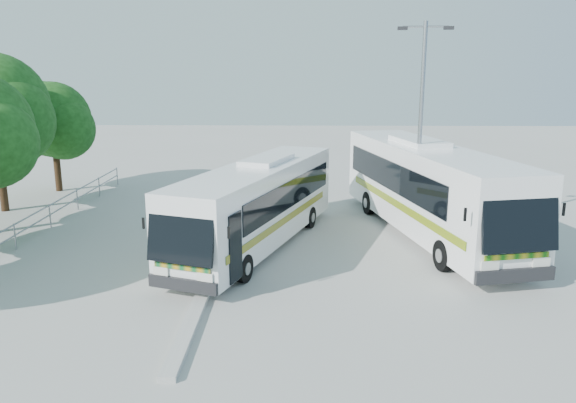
{
  "coord_description": "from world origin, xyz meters",
  "views": [
    {
      "loc": [
        0.51,
        -16.72,
        6.57
      ],
      "look_at": [
        0.13,
        2.94,
        1.9
      ],
      "focal_mm": 35.0,
      "sensor_mm": 36.0,
      "label": 1
    }
  ],
  "objects_px": {
    "tree_far_e": "(54,120)",
    "coach_adjacent": "(428,187)",
    "lamppost": "(420,123)",
    "coach_main": "(258,203)"
  },
  "relations": [
    {
      "from": "coach_adjacent",
      "to": "coach_main",
      "type": "bearing_deg",
      "value": -177.43
    },
    {
      "from": "tree_far_e",
      "to": "coach_adjacent",
      "type": "relative_size",
      "value": 0.45
    },
    {
      "from": "coach_adjacent",
      "to": "lamppost",
      "type": "relative_size",
      "value": 1.58
    },
    {
      "from": "lamppost",
      "to": "coach_adjacent",
      "type": "bearing_deg",
      "value": 50.06
    },
    {
      "from": "coach_adjacent",
      "to": "lamppost",
      "type": "xyz_separation_m",
      "value": [
        -0.54,
        -0.53,
        2.61
      ]
    },
    {
      "from": "coach_main",
      "to": "coach_adjacent",
      "type": "bearing_deg",
      "value": 33.75
    },
    {
      "from": "coach_adjacent",
      "to": "tree_far_e",
      "type": "bearing_deg",
      "value": 144.46
    },
    {
      "from": "coach_adjacent",
      "to": "lamppost",
      "type": "height_order",
      "value": "lamppost"
    },
    {
      "from": "lamppost",
      "to": "coach_main",
      "type": "bearing_deg",
      "value": -163.33
    },
    {
      "from": "tree_far_e",
      "to": "coach_adjacent",
      "type": "bearing_deg",
      "value": -23.68
    }
  ]
}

